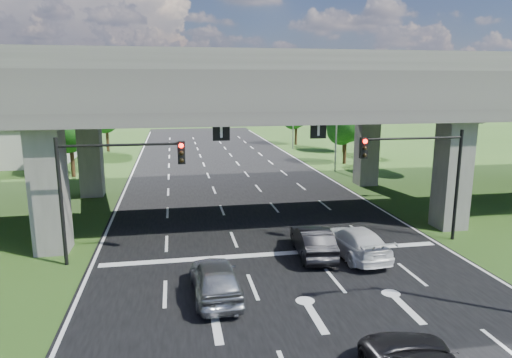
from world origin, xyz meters
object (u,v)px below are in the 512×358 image
object	(u,v)px
signal_right	(422,165)
car_silver	(216,279)
streetlight_beyond	(290,104)
streetlight_far	(333,111)
car_white	(355,242)
car_dark	(313,241)
signal_left	(109,176)

from	to	relation	value
signal_right	car_silver	size ratio (longest dim) A/B	1.34
signal_right	streetlight_beyond	size ratio (longest dim) A/B	0.60
streetlight_far	car_white	distance (m)	22.90
streetlight_far	car_white	bearing A→B (deg)	-106.51
car_white	car_silver	bearing A→B (deg)	20.01
streetlight_far	car_silver	bearing A→B (deg)	-118.74
signal_right	streetlight_far	distance (m)	20.25
streetlight_beyond	car_dark	distance (m)	38.28
signal_right	streetlight_far	xyz separation A→B (m)	(2.27, 20.06, 1.66)
signal_left	car_silver	world-z (taller)	signal_left
car_silver	car_dark	xyz separation A→B (m)	(5.12, 3.61, -0.04)
streetlight_far	car_silver	size ratio (longest dim) A/B	2.23
streetlight_far	streetlight_beyond	xyz separation A→B (m)	(0.00, 16.00, 0.00)
streetlight_beyond	car_white	size ratio (longest dim) A/B	2.03
signal_right	signal_left	distance (m)	15.65
signal_left	car_silver	distance (m)	7.20
car_silver	streetlight_far	bearing A→B (deg)	-120.72
signal_right	car_dark	xyz separation A→B (m)	(-6.10, -0.94, -3.43)
streetlight_beyond	car_white	bearing A→B (deg)	-99.62
signal_right	car_silver	bearing A→B (deg)	-157.91
signal_right	signal_left	bearing A→B (deg)	180.00
streetlight_far	car_dark	size ratio (longest dim) A/B	2.28
signal_left	signal_right	bearing A→B (deg)	0.00
signal_left	streetlight_far	distance (m)	26.95
signal_left	streetlight_beyond	distance (m)	40.30
streetlight_far	signal_left	bearing A→B (deg)	-131.78
signal_left	car_white	xyz separation A→B (m)	(11.58, -1.35, -3.44)
signal_left	car_dark	xyz separation A→B (m)	(9.55, -0.94, -3.43)
signal_left	car_white	bearing A→B (deg)	-6.65
car_dark	streetlight_beyond	bearing A→B (deg)	-97.89
streetlight_beyond	car_white	distance (m)	38.28
car_white	signal_left	bearing A→B (deg)	-10.78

